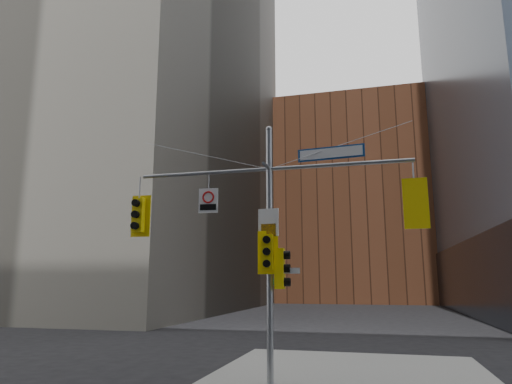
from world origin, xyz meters
The scene contains 12 objects.
sidewalk_corner centered at (2.00, 4.00, 0.07)m, with size 8.00×8.00×0.15m, color gray.
brick_midrise centered at (0.00, 58.00, 14.00)m, with size 26.00×20.00×28.00m, color brown.
signal_assembly centered at (0.00, 1.99, 4.42)m, with size 8.00×0.80×7.30m.
traffic_light_west_arm centered at (-4.13, 2.01, 4.80)m, with size 0.62×0.49×1.29m.
traffic_light_east_arm centered at (3.94, 1.99, 4.80)m, with size 0.63×0.50×1.33m.
traffic_light_pole_side centered at (0.33, 2.00, 3.16)m, with size 0.43×0.37×1.10m.
traffic_light_pole_front centered at (0.00, 1.73, 3.60)m, with size 0.57×0.48×1.19m.
street_sign_blade centered at (1.78, 2.00, 6.35)m, with size 1.88×0.24×0.37m.
regulatory_sign_arm centered at (-1.84, 1.97, 5.17)m, with size 0.59×0.09×0.73m.
regulatory_sign_pole centered at (0.00, 1.88, 4.41)m, with size 0.59×0.10×0.78m.
street_blade_ew centered at (0.45, 2.00, 3.10)m, with size 0.78×0.08×0.16m.
street_blade_ns centered at (0.00, 2.45, 2.79)m, with size 0.07×0.84×0.17m.
Camera 1 is at (2.87, -10.48, 2.82)m, focal length 32.00 mm.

